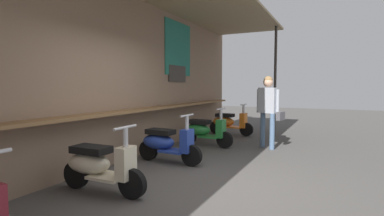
# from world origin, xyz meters

# --- Properties ---
(ground_plane) EXTENTS (34.62, 34.62, 0.00)m
(ground_plane) POSITION_xyz_m (0.00, 0.00, 0.00)
(ground_plane) COLOR #474442
(market_stall_facade) EXTENTS (12.36, 2.44, 3.41)m
(market_stall_facade) POSITION_xyz_m (0.01, 1.86, 1.90)
(market_stall_facade) COLOR #7F6651
(market_stall_facade) RESTS_ON ground_plane
(scooter_cream) EXTENTS (0.46, 1.40, 0.97)m
(scooter_cream) POSITION_xyz_m (-0.96, 1.08, 0.39)
(scooter_cream) COLOR beige
(scooter_cream) RESTS_ON ground_plane
(scooter_blue) EXTENTS (0.46, 1.40, 0.97)m
(scooter_blue) POSITION_xyz_m (0.86, 1.08, 0.39)
(scooter_blue) COLOR #233D9E
(scooter_blue) RESTS_ON ground_plane
(scooter_green) EXTENTS (0.48, 1.40, 0.97)m
(scooter_green) POSITION_xyz_m (2.67, 1.08, 0.39)
(scooter_green) COLOR #237533
(scooter_green) RESTS_ON ground_plane
(scooter_orange) EXTENTS (0.47, 1.40, 0.97)m
(scooter_orange) POSITION_xyz_m (4.58, 1.08, 0.39)
(scooter_orange) COLOR orange
(scooter_orange) RESTS_ON ground_plane
(shopper_with_handbag) EXTENTS (0.38, 0.68, 1.74)m
(shopper_with_handbag) POSITION_xyz_m (3.09, -0.44, 1.07)
(shopper_with_handbag) COLOR slate
(shopper_with_handbag) RESTS_ON ground_plane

